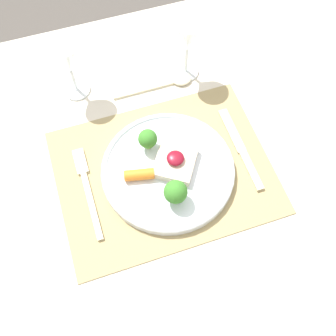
# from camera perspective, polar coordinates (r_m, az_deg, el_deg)

# --- Properties ---
(ground_plane) EXTENTS (8.00, 8.00, 0.00)m
(ground_plane) POSITION_cam_1_polar(r_m,az_deg,el_deg) (1.56, -0.33, -13.28)
(ground_plane) COLOR #4C4742
(dining_table) EXTENTS (1.46, 0.98, 0.76)m
(dining_table) POSITION_cam_1_polar(r_m,az_deg,el_deg) (0.93, -0.55, -3.07)
(dining_table) COLOR beige
(dining_table) RESTS_ON ground_plane
(placemat) EXTENTS (0.45, 0.35, 0.00)m
(placemat) POSITION_cam_1_polar(r_m,az_deg,el_deg) (0.84, -0.60, -0.50)
(placemat) COLOR #9E895B
(placemat) RESTS_ON dining_table
(dinner_plate) EXTENTS (0.28, 0.28, 0.07)m
(dinner_plate) POSITION_cam_1_polar(r_m,az_deg,el_deg) (0.83, -0.02, -0.20)
(dinner_plate) COLOR silver
(dinner_plate) RESTS_ON placemat
(fork) EXTENTS (0.02, 0.21, 0.01)m
(fork) POSITION_cam_1_polar(r_m,az_deg,el_deg) (0.84, -11.72, -2.50)
(fork) COLOR beige
(fork) RESTS_ON placemat
(knife) EXTENTS (0.02, 0.21, 0.01)m
(knife) POSITION_cam_1_polar(r_m,az_deg,el_deg) (0.87, 10.84, 2.10)
(knife) COLOR beige
(knife) RESTS_ON placemat
(spoon) EXTENTS (0.20, 0.04, 0.01)m
(spoon) POSITION_cam_1_polar(r_m,az_deg,el_deg) (0.97, 0.42, 12.34)
(spoon) COLOR beige
(spoon) RESTS_ON dining_table
(wine_glass_near) EXTENTS (0.08, 0.08, 0.16)m
(wine_glass_near) POSITION_cam_1_polar(r_m,az_deg,el_deg) (0.92, 2.85, 18.33)
(wine_glass_near) COLOR white
(wine_glass_near) RESTS_ON dining_table
(wine_glass_far) EXTENTS (0.08, 0.08, 0.15)m
(wine_glass_far) POSITION_cam_1_polar(r_m,az_deg,el_deg) (0.91, -14.42, 14.99)
(wine_glass_far) COLOR white
(wine_glass_far) RESTS_ON dining_table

